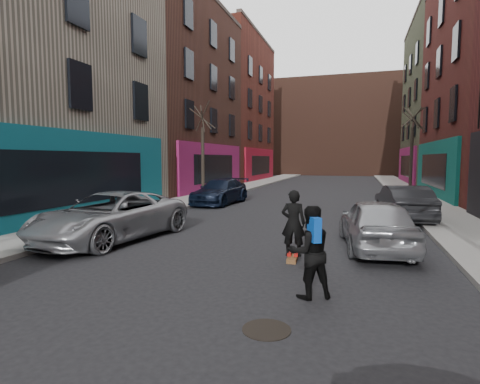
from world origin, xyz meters
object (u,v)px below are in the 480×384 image
Objects in this scene: parked_left_far at (111,216)px; skateboard at (293,258)px; parked_left_end at (220,191)px; manhole at (267,329)px; parked_right_far at (376,223)px; tree_left_far at (203,143)px; skateboarder at (293,223)px; pedestrian at (310,251)px; tree_right_far at (412,142)px; parked_right_end at (403,203)px.

parked_left_far reaches higher than skateboard.
manhole is (5.83, -13.74, -0.66)m from parked_left_end.
parked_left_end is at bearing 97.81° from parked_left_far.
parked_left_far is 7.30m from manhole.
parked_right_far is 5.81m from manhole.
skateboarder is (7.58, -12.35, -2.49)m from tree_left_far.
parked_left_far is at bearing -9.20° from skateboarder.
parked_left_far is at bearing -85.35° from parked_left_end.
skateboarder reaches higher than pedestrian.
tree_right_far is 4.20× the size of pedestrian.
parked_left_end is (-0.03, 9.36, -0.05)m from parked_left_far.
parked_right_far is at bearing -136.93° from pedestrian.
skateboard is at bearing 180.00° from skateboarder.
skateboarder is at bearing -58.45° from tree_left_far.
skateboarder is (-1.93, -1.73, 0.20)m from parked_right_far.
tree_left_far reaches higher than parked_right_end.
tree_left_far is at bearing -55.47° from parked_right_far.
parked_left_far is at bearing 1.38° from parked_right_far.
parked_right_far is at bearing 16.32° from parked_left_far.
parked_right_far reaches higher than manhole.
skateboarder reaches higher than parked_right_far.
tree_left_far is 1.59× the size of parked_right_far.
tree_right_far is 19.16m from skateboarder.
skateboarder reaches higher than skateboard.
parked_right_end reaches higher than parked_left_end.
parked_right_end is at bearing -14.09° from parked_left_end.
parked_left_far is 7.35× the size of manhole.
tree_right_far is at bearing -107.86° from skateboarder.
tree_right_far is at bearing 25.82° from tree_left_far.
tree_left_far is 14.51m from parked_right_far.
parked_right_end is (1.24, 5.28, -0.00)m from parked_right_far.
skateboard is (-3.17, -7.01, -0.64)m from parked_right_end.
parked_left_end is (2.01, -2.41, -2.72)m from tree_left_far.
parked_left_end reaches higher than skateboard.
tree_left_far reaches higher than pedestrian.
skateboard is (-4.82, -18.35, -3.48)m from tree_right_far.
parked_right_far is 4.27m from pedestrian.
pedestrian is (8.26, -14.70, -2.56)m from tree_left_far.
parked_left_far is 1.26× the size of parked_right_far.
tree_left_far is 14.87m from skateboard.
tree_left_far is at bearing -61.61° from skateboarder.
tree_left_far is 14.71m from skateboarder.
parked_right_far reaches higher than parked_right_end.
parked_left_far is at bearing -80.17° from tree_left_far.
tree_left_far is 13.78m from tree_right_far.
pedestrian reaches higher than manhole.
parked_right_end is 9.68m from pedestrian.
skateboarder is at bearing 1.58° from parked_left_far.
parked_left_end is 9.23m from parked_right_end.
pedestrian reaches higher than parked_left_end.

